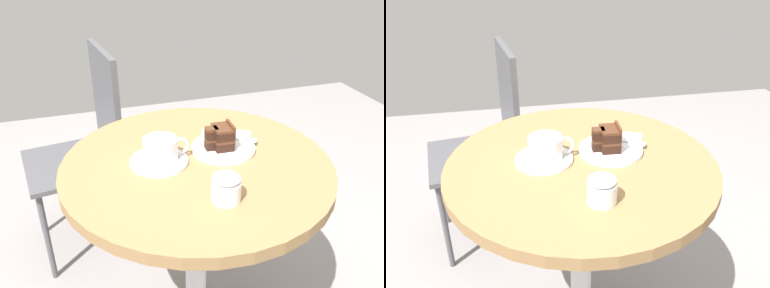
# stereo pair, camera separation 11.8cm
# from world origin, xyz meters

# --- Properties ---
(cafe_table) EXTENTS (0.78, 0.78, 0.74)m
(cafe_table) POSITION_xyz_m (0.00, 0.00, 0.62)
(cafe_table) COLOR olive
(cafe_table) RESTS_ON ground
(saucer) EXTENTS (0.17, 0.17, 0.01)m
(saucer) POSITION_xyz_m (-0.11, 0.03, 0.75)
(saucer) COLOR white
(saucer) RESTS_ON cafe_table
(coffee_cup) EXTENTS (0.13, 0.10, 0.06)m
(coffee_cup) POSITION_xyz_m (-0.10, 0.03, 0.78)
(coffee_cup) COLOR white
(coffee_cup) RESTS_ON saucer
(teaspoon) EXTENTS (0.05, 0.09, 0.00)m
(teaspoon) POSITION_xyz_m (-0.05, 0.03, 0.75)
(teaspoon) COLOR silver
(teaspoon) RESTS_ON saucer
(cake_plate) EXTENTS (0.19, 0.19, 0.01)m
(cake_plate) POSITION_xyz_m (0.10, 0.04, 0.75)
(cake_plate) COLOR white
(cake_plate) RESTS_ON cafe_table
(cake_slice) EXTENTS (0.08, 0.07, 0.08)m
(cake_slice) POSITION_xyz_m (0.09, 0.04, 0.79)
(cake_slice) COLOR black
(cake_slice) RESTS_ON cake_plate
(fork) EXTENTS (0.14, 0.09, 0.00)m
(fork) POSITION_xyz_m (0.16, 0.07, 0.76)
(fork) COLOR silver
(fork) RESTS_ON cake_plate
(napkin) EXTENTS (0.21, 0.22, 0.00)m
(napkin) POSITION_xyz_m (0.12, 0.09, 0.74)
(napkin) COLOR beige
(napkin) RESTS_ON cafe_table
(cafe_chair) EXTENTS (0.43, 0.43, 0.92)m
(cafe_chair) POSITION_xyz_m (-0.27, 0.64, 0.54)
(cafe_chair) COLOR #4C4C51
(cafe_chair) RESTS_ON ground
(sugar_pot) EXTENTS (0.07, 0.07, 0.07)m
(sugar_pot) POSITION_xyz_m (0.01, -0.20, 0.78)
(sugar_pot) COLOR white
(sugar_pot) RESTS_ON cafe_table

